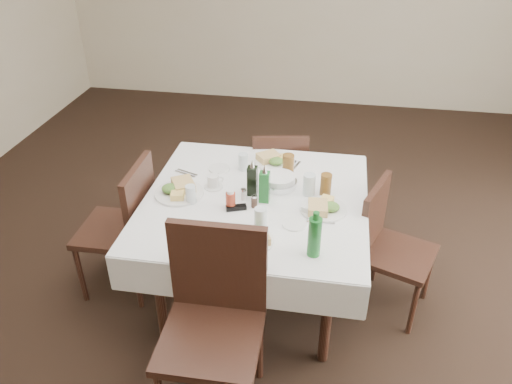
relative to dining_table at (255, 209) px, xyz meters
The scene contains 33 objects.
ground_plane 0.69m from the dining_table, 14.10° to the left, with size 7.00×7.00×0.00m, color black.
room_shell 1.04m from the dining_table, 14.10° to the left, with size 6.04×7.04×2.80m.
dining_table is the anchor object (origin of this frame).
chair_north 0.81m from the dining_table, 86.61° to the left, with size 0.47×0.47×0.85m.
chair_south 0.78m from the dining_table, 95.14° to the right, with size 0.49×0.49×1.02m.
chair_east 0.84m from the dining_table, ahead, with size 0.53×0.53×0.87m.
chair_west 0.84m from the dining_table, behind, with size 0.45×0.45×0.94m.
meal_north 0.47m from the dining_table, 84.16° to the left, with size 0.27×0.27×0.06m.
meal_south 0.43m from the dining_table, 83.85° to the right, with size 0.26×0.26×0.06m.
meal_east 0.43m from the dining_table, ahead, with size 0.27×0.27×0.06m.
meal_west 0.48m from the dining_table, behind, with size 0.30×0.30×0.06m.
side_plate_a 0.44m from the dining_table, 133.76° to the left, with size 0.14×0.14×0.01m.
side_plate_b 0.36m from the dining_table, 41.81° to the right, with size 0.14×0.14×0.01m.
water_n 0.38m from the dining_table, 112.56° to the left, with size 0.06×0.06×0.12m.
water_s 0.34m from the dining_table, 74.62° to the right, with size 0.07×0.07×0.13m.
water_e 0.36m from the dining_table, 17.62° to the left, with size 0.07×0.07×0.14m.
water_w 0.41m from the dining_table, 163.32° to the right, with size 0.06×0.06×0.11m.
iced_tea_a 0.37m from the dining_table, 61.16° to the left, with size 0.07×0.07×0.15m.
iced_tea_b 0.45m from the dining_table, 15.21° to the left, with size 0.07×0.07×0.14m.
bread_basket 0.23m from the dining_table, 53.57° to the left, with size 0.22×0.22×0.07m.
oil_cruet_dark 0.19m from the dining_table, 120.81° to the left, with size 0.06×0.06×0.24m.
oil_cruet_green 0.20m from the dining_table, 17.39° to the right, with size 0.06×0.06×0.25m.
ketchup_bottle 0.22m from the dining_table, 133.59° to the right, with size 0.06×0.06×0.12m.
salt_shaker 0.14m from the dining_table, 156.66° to the right, with size 0.03×0.03×0.08m.
pepper_shaker 0.15m from the dining_table, 84.26° to the right, with size 0.04×0.04×0.08m.
coffee_mug 0.31m from the dining_table, 163.71° to the left, with size 0.12×0.12×0.09m.
sunglasses 0.19m from the dining_table, 123.13° to the right, with size 0.13×0.08×0.03m.
green_bottle 0.64m from the dining_table, 50.95° to the right, with size 0.07×0.07×0.26m.
sugar_caddy 0.37m from the dining_table, 17.73° to the right, with size 0.11×0.08×0.05m.
cutlery_n 0.46m from the dining_table, 66.21° to the left, with size 0.10×0.19×0.01m.
cutlery_s 0.47m from the dining_table, 119.22° to the right, with size 0.05×0.16×0.01m.
cutlery_e 0.45m from the dining_table, 24.06° to the right, with size 0.16×0.05×0.01m.
cutlery_w 0.54m from the dining_table, 156.60° to the left, with size 0.16×0.09×0.01m.
Camera 1 is at (0.31, -2.51, 2.38)m, focal length 35.00 mm.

